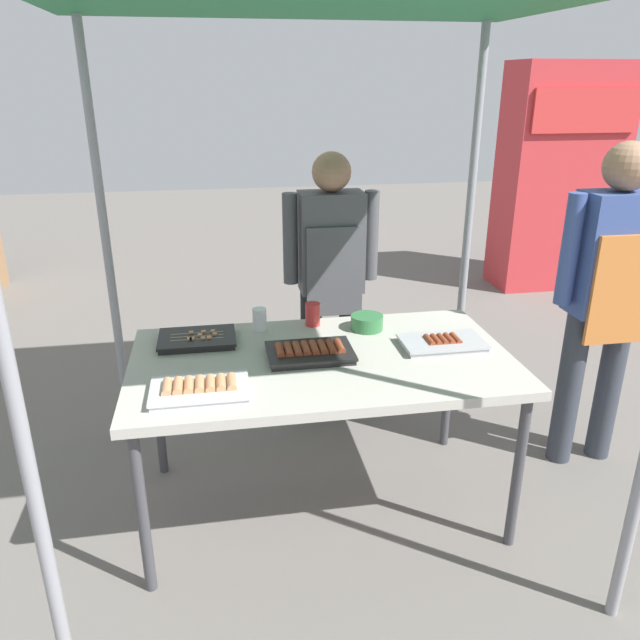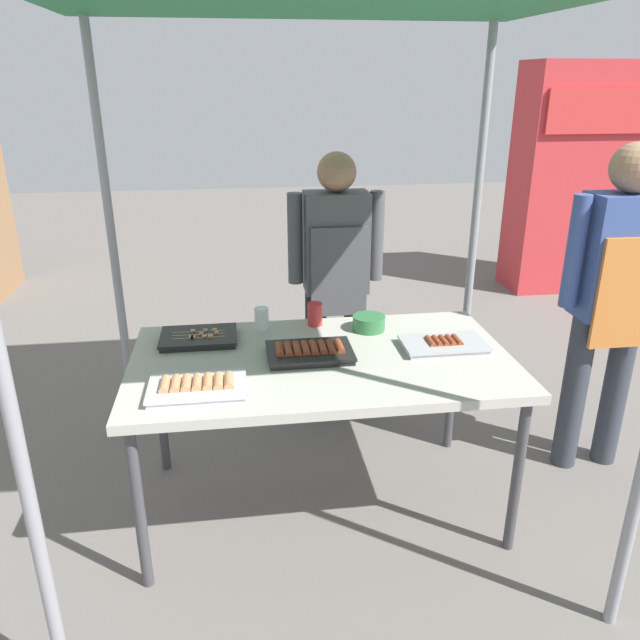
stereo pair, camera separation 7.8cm
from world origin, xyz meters
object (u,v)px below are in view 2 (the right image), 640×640
Objects in this scene: tray_meat_skewers at (199,337)px; vendor_woman at (336,269)px; condiment_bowl at (369,323)px; neighbor_stall_right at (574,179)px; drink_cup_near_edge at (262,319)px; tray_grilled_sausages at (310,352)px; customer_nearby at (614,288)px; tray_spring_rolls at (197,387)px; stall_table at (322,369)px; drink_cup_by_wok at (315,314)px; tray_pork_links at (443,344)px.

tray_meat_skewers is 0.22× the size of vendor_woman.
condiment_bowl is 3.61m from neighbor_stall_right.
drink_cup_near_edge is at bearing -138.92° from neighbor_stall_right.
customer_nearby reaches higher than tray_grilled_sausages.
tray_meat_skewers is at bearing 91.90° from tray_spring_rolls.
tray_spring_rolls is at bearing -114.45° from drink_cup_near_edge.
stall_table is at bearing -173.65° from customer_nearby.
vendor_woman reaches higher than drink_cup_near_edge.
stall_table is 14.60× the size of drink_cup_by_wok.
tray_meat_skewers is (-0.47, 0.23, -0.00)m from tray_grilled_sausages.
drink_cup_near_edge reaches higher than stall_table.
tray_grilled_sausages is 0.36m from drink_cup_by_wok.
tray_meat_skewers is at bearing 153.69° from tray_grilled_sausages.
tray_meat_skewers is 0.21× the size of customer_nearby.
tray_grilled_sausages is at bearing -26.31° from tray_meat_skewers.
neighbor_stall_right is (2.69, 2.55, 0.20)m from drink_cup_by_wok.
tray_pork_links is (0.59, 0.00, -0.00)m from tray_grilled_sausages.
stall_table is at bearing -25.56° from tray_meat_skewers.
tray_grilled_sausages reaches higher than tray_meat_skewers.
customer_nearby is (1.91, -0.09, 0.18)m from tray_meat_skewers.
drink_cup_near_edge is 0.66m from vendor_woman.
stall_table is at bearing -132.90° from neighbor_stall_right.
tray_pork_links is at bearing 14.16° from tray_spring_rolls.
tray_pork_links is at bearing 0.33° from tray_grilled_sausages.
condiment_bowl is 0.26m from drink_cup_by_wok.
tray_meat_skewers is 3.08× the size of drink_cup_by_wok.
neighbor_stall_right is (2.17, 2.90, 0.24)m from tray_pork_links.
tray_spring_rolls is (-1.04, -0.26, 0.00)m from tray_pork_links.
tray_grilled_sausages is 2.40× the size of condiment_bowl.
drink_cup_by_wok is (0.54, 0.12, 0.04)m from tray_meat_skewers.
tray_spring_rolls is 1.94m from customer_nearby.
drink_cup_by_wok is (0.25, 0.02, 0.00)m from drink_cup_near_edge.
stall_table is 0.56m from tray_spring_rolls.
tray_meat_skewers is 0.17× the size of neighbor_stall_right.
tray_pork_links is at bearing 112.52° from vendor_woman.
customer_nearby is (1.37, -0.21, 0.14)m from drink_cup_by_wok.
tray_pork_links is 3.63m from neighbor_stall_right.
tray_grilled_sausages is at bearing -140.17° from condiment_bowl.
drink_cup_near_edge reaches higher than condiment_bowl.
vendor_woman reaches higher than drink_cup_by_wok.
tray_grilled_sausages is 3.30× the size of drink_cup_by_wok.
tray_meat_skewers is 1.92m from customer_nearby.
drink_cup_near_edge is 1.64m from customer_nearby.
tray_grilled_sausages is 1.00× the size of tray_pork_links.
neighbor_stall_right is (2.76, 2.90, 0.23)m from tray_grilled_sausages.
tray_spring_rolls is (-0.45, -0.26, 0.00)m from tray_grilled_sausages.
tray_grilled_sausages is 0.87m from vendor_woman.
condiment_bowl is 0.58m from vendor_woman.
vendor_woman reaches higher than stall_table.
neighbor_stall_right is (2.94, 2.56, 0.20)m from drink_cup_near_edge.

